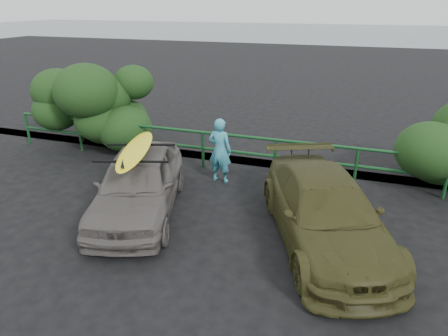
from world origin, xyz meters
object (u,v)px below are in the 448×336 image
Objects in this scene: olive_vehicle at (325,212)px; man at (220,150)px; sedan at (139,183)px; surfboard at (136,150)px; guardrail at (238,153)px.

olive_vehicle is 3.42m from man.
surfboard is (0.00, 0.00, 0.76)m from sedan.
guardrail is at bearing 46.79° from sedan.
guardrail is 3.19× the size of olive_vehicle.
olive_vehicle is 3.96m from surfboard.
man is (-0.25, -0.74, 0.30)m from guardrail.
surfboard is at bearing 158.38° from olive_vehicle.
sedan is 1.60× the size of surfboard.
man reaches higher than sedan.
surfboard is (-1.35, -2.82, 0.92)m from guardrail.
olive_vehicle is at bearing -16.28° from surfboard.
surfboard reaches higher than sedan.
sedan is 3.88m from olive_vehicle.
man is at bearing 121.30° from olive_vehicle.
sedan is at bearing 162.33° from surfboard.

